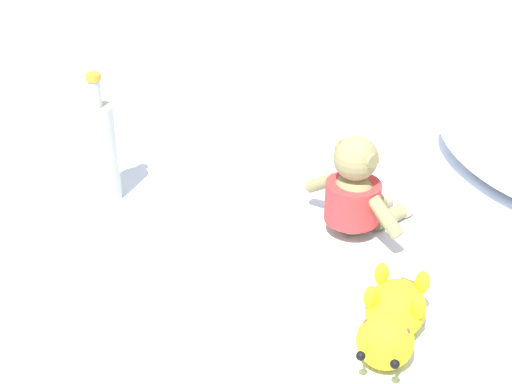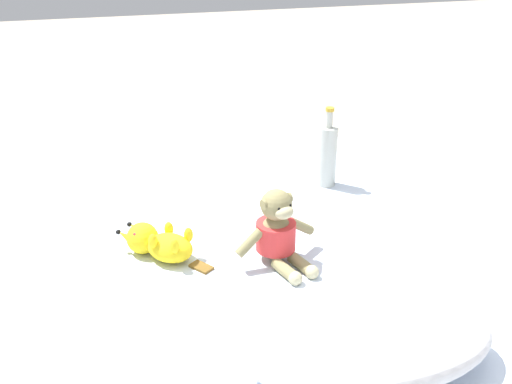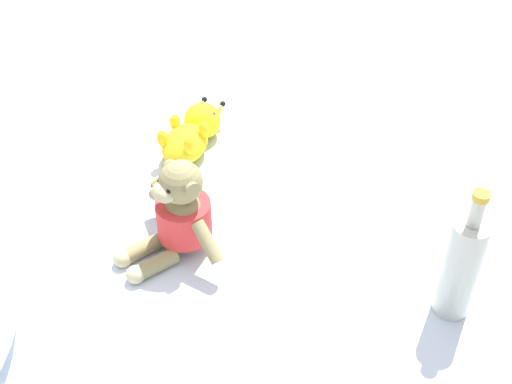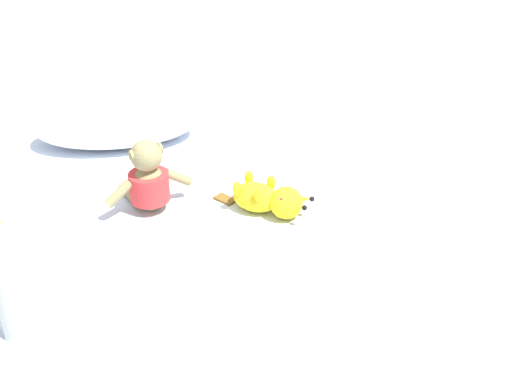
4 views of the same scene
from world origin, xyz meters
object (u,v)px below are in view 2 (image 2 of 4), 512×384
plush_monkey (278,233)px  glass_bottle (327,155)px  bed (277,302)px  pillow (369,342)px  plush_yellow_creature (158,243)px

plush_monkey → glass_bottle: (-0.37, -0.47, 0.03)m
bed → plush_monkey: bearing=69.1°
pillow → plush_yellow_creature: pillow is taller
plush_monkey → glass_bottle: glass_bottle is taller
bed → plush_yellow_creature: size_ratio=6.76×
bed → plush_yellow_creature: plush_yellow_creature is taller
plush_monkey → plush_yellow_creature: size_ratio=1.04×
pillow → plush_monkey: (0.05, -0.51, 0.02)m
bed → plush_monkey: 0.32m
bed → glass_bottle: bearing=-130.3°
plush_monkey → bed: bearing=-110.9°
plush_monkey → plush_yellow_creature: bearing=-20.5°
bed → pillow: 0.64m
plush_yellow_creature → pillow: bearing=121.7°
bed → pillow: bearing=92.0°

